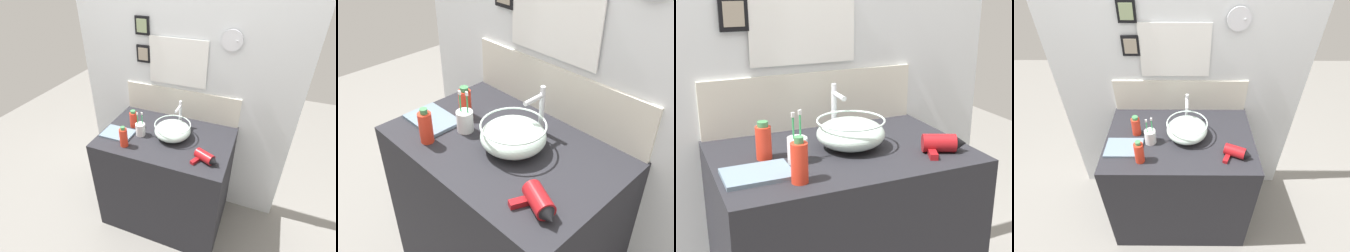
# 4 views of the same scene
# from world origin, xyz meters

# --- Properties ---
(ground_plane) EXTENTS (6.00, 6.00, 0.00)m
(ground_plane) POSITION_xyz_m (0.00, 0.00, 0.00)
(ground_plane) COLOR gray
(vanity_counter) EXTENTS (1.01, 0.67, 0.88)m
(vanity_counter) POSITION_xyz_m (0.00, 0.00, 0.44)
(vanity_counter) COLOR #232328
(vanity_counter) RESTS_ON ground
(back_panel) EXTENTS (1.83, 0.10, 2.32)m
(back_panel) POSITION_xyz_m (-0.00, 0.36, 1.16)
(back_panel) COLOR silver
(back_panel) RESTS_ON ground
(glass_bowl_sink) EXTENTS (0.28, 0.28, 0.12)m
(glass_bowl_sink) POSITION_xyz_m (0.05, 0.01, 0.94)
(glass_bowl_sink) COLOR silver
(glass_bowl_sink) RESTS_ON vanity_counter
(faucet) EXTENTS (0.02, 0.12, 0.23)m
(faucet) POSITION_xyz_m (0.05, 0.17, 1.01)
(faucet) COLOR silver
(faucet) RESTS_ON vanity_counter
(hair_drier) EXTENTS (0.19, 0.14, 0.07)m
(hair_drier) POSITION_xyz_m (0.36, -0.18, 0.91)
(hair_drier) COLOR maroon
(hair_drier) RESTS_ON vanity_counter
(toothbrush_cup) EXTENTS (0.08, 0.08, 0.20)m
(toothbrush_cup) POSITION_xyz_m (-0.20, -0.05, 0.93)
(toothbrush_cup) COLOR white
(toothbrush_cup) RESTS_ON vanity_counter
(lotion_bottle) EXTENTS (0.06, 0.06, 0.16)m
(lotion_bottle) POSITION_xyz_m (-0.24, -0.22, 0.95)
(lotion_bottle) COLOR red
(lotion_bottle) RESTS_ON vanity_counter
(spray_bottle) EXTENTS (0.06, 0.06, 0.15)m
(spray_bottle) POSITION_xyz_m (-0.30, 0.04, 0.95)
(spray_bottle) COLOR red
(spray_bottle) RESTS_ON vanity_counter
(hand_towel) EXTENTS (0.24, 0.17, 0.02)m
(hand_towel) POSITION_xyz_m (-0.36, -0.11, 0.89)
(hand_towel) COLOR slate
(hand_towel) RESTS_ON vanity_counter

